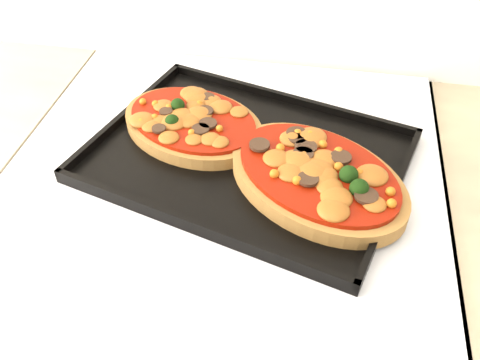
% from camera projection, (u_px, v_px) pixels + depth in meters
% --- Properties ---
extents(stove, '(0.60, 0.60, 0.91)m').
position_uv_depth(stove, '(228.00, 347.00, 1.03)').
color(stove, silver).
rests_on(stove, floor).
extents(baking_tray, '(0.48, 0.40, 0.02)m').
position_uv_depth(baking_tray, '(247.00, 155.00, 0.73)').
color(baking_tray, black).
rests_on(baking_tray, stove).
extents(pizza_left, '(0.26, 0.23, 0.03)m').
position_uv_depth(pizza_left, '(193.00, 122.00, 0.76)').
color(pizza_left, '#A77C39').
rests_on(pizza_left, baking_tray).
extents(pizza_right, '(0.30, 0.28, 0.04)m').
position_uv_depth(pizza_right, '(317.00, 175.00, 0.67)').
color(pizza_right, '#A77C39').
rests_on(pizza_right, baking_tray).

